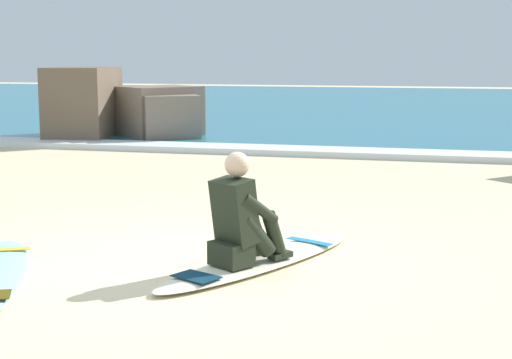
# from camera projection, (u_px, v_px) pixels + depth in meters

# --- Properties ---
(ground_plane) EXTENTS (80.00, 80.00, 0.00)m
(ground_plane) POSITION_uv_depth(u_px,v_px,m) (176.00, 264.00, 6.85)
(ground_plane) COLOR beige
(sea) EXTENTS (80.00, 28.00, 0.10)m
(sea) POSITION_uv_depth(u_px,v_px,m) (392.00, 106.00, 27.37)
(sea) COLOR teal
(sea) RESTS_ON ground
(breaking_foam) EXTENTS (80.00, 0.90, 0.11)m
(breaking_foam) POSITION_uv_depth(u_px,v_px,m) (326.00, 152.00, 14.28)
(breaking_foam) COLOR white
(breaking_foam) RESTS_ON ground
(surfboard_main) EXTENTS (1.55, 2.54, 0.08)m
(surfboard_main) POSITION_uv_depth(u_px,v_px,m) (261.00, 260.00, 6.82)
(surfboard_main) COLOR #EFE5C6
(surfboard_main) RESTS_ON ground
(surfer_seated) EXTENTS (0.65, 0.77, 0.95)m
(surfer_seated) POSITION_uv_depth(u_px,v_px,m) (242.00, 221.00, 6.54)
(surfer_seated) COLOR black
(surfer_seated) RESTS_ON surfboard_main
(rock_outcrop_distant) EXTENTS (3.34, 3.32, 1.55)m
(rock_outcrop_distant) POSITION_uv_depth(u_px,v_px,m) (134.00, 110.00, 16.80)
(rock_outcrop_distant) COLOR brown
(rock_outcrop_distant) RESTS_ON ground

